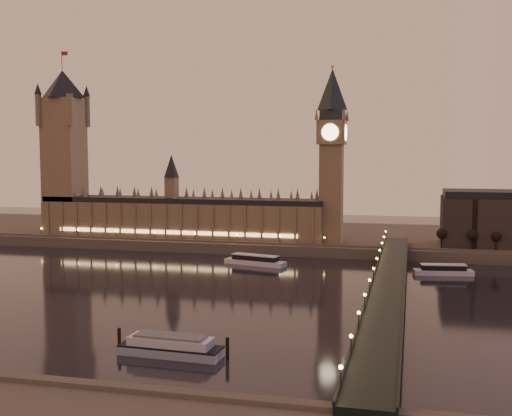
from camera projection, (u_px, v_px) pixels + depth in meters
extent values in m
plane|color=black|center=(171.00, 291.00, 276.17)|extent=(700.00, 700.00, 0.00)
cube|color=#423D35|center=(303.00, 237.00, 428.49)|extent=(560.00, 130.00, 6.00)
cube|color=brown|center=(181.00, 220.00, 401.18)|extent=(180.00, 26.00, 22.00)
cube|color=black|center=(181.00, 200.00, 400.05)|extent=(180.00, 22.00, 3.20)
cube|color=#FFCC7F|center=(173.00, 232.00, 388.65)|extent=(153.00, 0.25, 2.20)
cube|color=brown|center=(65.00, 167.00, 417.10)|extent=(22.00, 22.00, 88.00)
cone|color=black|center=(62.00, 84.00, 412.37)|extent=(31.68, 31.68, 18.00)
cylinder|color=black|center=(62.00, 61.00, 411.03)|extent=(0.44, 0.44, 12.00)
cube|color=maroon|center=(65.00, 53.00, 410.11)|extent=(4.00, 0.15, 2.50)
cube|color=brown|center=(331.00, 194.00, 377.39)|extent=(13.00, 13.00, 58.00)
cube|color=brown|center=(332.00, 133.00, 374.17)|extent=(16.00, 16.00, 14.00)
cylinder|color=#FFEAA5|center=(330.00, 132.00, 366.26)|extent=(9.60, 0.35, 9.60)
cylinder|color=#FFEAA5|center=(318.00, 133.00, 376.10)|extent=(0.35, 9.60, 9.60)
cube|color=black|center=(332.00, 115.00, 373.28)|extent=(13.00, 13.00, 6.00)
cone|color=black|center=(332.00, 89.00, 371.94)|extent=(17.68, 17.68, 24.00)
sphere|color=gold|center=(333.00, 66.00, 370.78)|extent=(2.00, 2.00, 2.00)
cube|color=black|center=(389.00, 283.00, 253.75)|extent=(13.00, 260.00, 2.00)
cube|color=black|center=(373.00, 279.00, 255.10)|extent=(0.60, 260.00, 1.00)
cube|color=black|center=(405.00, 281.00, 252.13)|extent=(0.60, 260.00, 1.00)
cylinder|color=black|center=(439.00, 242.00, 353.53)|extent=(0.70, 0.70, 8.00)
sphere|color=black|center=(439.00, 235.00, 353.16)|extent=(5.33, 5.33, 5.33)
cylinder|color=black|center=(469.00, 243.00, 349.84)|extent=(0.70, 0.70, 8.00)
sphere|color=black|center=(469.00, 236.00, 349.47)|extent=(5.33, 5.33, 5.33)
cylinder|color=black|center=(499.00, 244.00, 346.16)|extent=(0.70, 0.70, 8.00)
sphere|color=black|center=(499.00, 237.00, 345.78)|extent=(5.33, 5.33, 5.33)
cube|color=silver|center=(255.00, 262.00, 340.18)|extent=(34.69, 15.47, 2.49)
cube|color=black|center=(255.00, 258.00, 339.95)|extent=(25.81, 12.02, 2.49)
cube|color=silver|center=(255.00, 255.00, 339.82)|extent=(26.54, 12.47, 0.45)
cube|color=silver|center=(443.00, 272.00, 312.95)|extent=(29.07, 11.43, 2.40)
cube|color=black|center=(443.00, 267.00, 312.74)|extent=(21.60, 9.02, 2.40)
cube|color=silver|center=(443.00, 265.00, 312.61)|extent=(22.21, 9.39, 0.44)
cube|color=#8799AD|center=(171.00, 351.00, 189.71)|extent=(31.32, 10.09, 2.52)
cube|color=black|center=(171.00, 346.00, 189.58)|extent=(31.32, 10.09, 0.48)
cube|color=silver|center=(171.00, 341.00, 189.44)|extent=(25.48, 8.86, 2.52)
cube|color=#595B5E|center=(171.00, 336.00, 189.30)|extent=(21.57, 7.72, 0.68)
cylinder|color=black|center=(119.00, 339.00, 195.36)|extent=(1.06, 1.06, 6.58)
cylinder|color=black|center=(227.00, 349.00, 185.64)|extent=(1.06, 1.06, 6.58)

